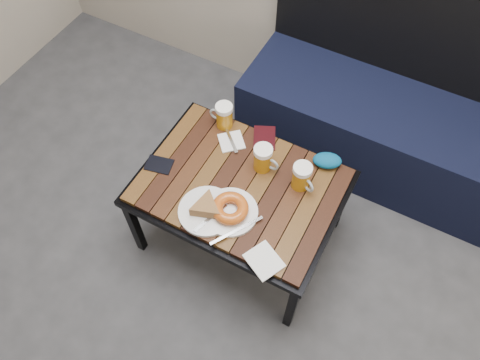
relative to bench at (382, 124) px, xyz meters
The scene contains 12 objects.
bench is the anchor object (origin of this frame).
cafe_table 0.88m from the bench, 117.81° to the right, with size 0.84×0.62×0.47m.
beer_mug_left 0.85m from the bench, 139.78° to the right, with size 0.11×0.08×0.12m.
beer_mug_centre 0.78m from the bench, 119.01° to the right, with size 0.12×0.08×0.13m.
beer_mug_right 0.73m from the bench, 105.56° to the right, with size 0.12×0.10×0.13m.
plate_pie 1.07m from the bench, 115.81° to the right, with size 0.23×0.23×0.06m.
plate_bagel 1.00m from the bench, 112.36° to the right, with size 0.24×0.28×0.06m.
napkin_left 0.83m from the bench, 132.38° to the right, with size 0.15×0.15×0.01m.
napkin_right 1.06m from the bench, 99.02° to the right, with size 0.16×0.16×0.01m.
passport_navy 1.15m from the bench, 131.63° to the right, with size 0.08×0.11×0.01m, color black.
passport_burgundy 0.69m from the bench, 129.82° to the right, with size 0.09×0.13×0.01m, color black.
knit_pouch 0.57m from the bench, 104.16° to the right, with size 0.12×0.08×0.05m, color navy.
Camera 1 is at (0.28, 0.08, 2.10)m, focal length 35.00 mm.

